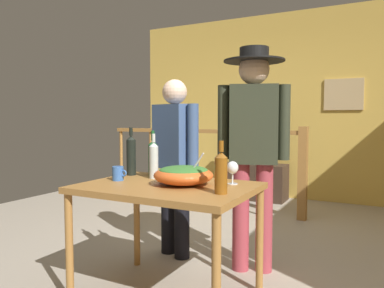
{
  "coord_description": "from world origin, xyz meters",
  "views": [
    {
      "loc": [
        1.1,
        -2.82,
        1.19
      ],
      "look_at": [
        -0.18,
        -0.4,
        1.01
      ],
      "focal_mm": 35.13,
      "sensor_mm": 36.0,
      "label": 1
    }
  ],
  "objects": [
    {
      "name": "back_wall",
      "position": [
        0.0,
        2.83,
        1.37
      ],
      "size": [
        5.41,
        0.1,
        2.75
      ],
      "primitive_type": "cube",
      "color": "gold",
      "rests_on": "ground_plane"
    },
    {
      "name": "stair_railing",
      "position": [
        -0.67,
        1.63,
        0.67
      ],
      "size": [
        2.75,
        0.1,
        1.1
      ],
      "color": "#9E6B33",
      "rests_on": "ground_plane"
    },
    {
      "name": "wine_bottle_green",
      "position": [
        -0.49,
        -0.45,
        0.9
      ],
      "size": [
        0.07,
        0.07,
        0.34
      ],
      "color": "#1E5628",
      "rests_on": "serving_table"
    },
    {
      "name": "serving_table",
      "position": [
        -0.18,
        -0.75,
        0.68
      ],
      "size": [
        1.11,
        0.8,
        0.76
      ],
      "color": "#9E6B33",
      "rests_on": "ground_plane"
    },
    {
      "name": "person_standing_left",
      "position": [
        -0.53,
        -0.05,
        0.88
      ],
      "size": [
        0.52,
        0.33,
        1.52
      ],
      "rotation": [
        0.0,
        0.0,
        2.81
      ],
      "color": "black",
      "rests_on": "ground_plane"
    },
    {
      "name": "wine_glass",
      "position": [
        0.19,
        -0.53,
        0.86
      ],
      "size": [
        0.08,
        0.08,
        0.15
      ],
      "color": "silver",
      "rests_on": "serving_table"
    },
    {
      "name": "person_standing_right",
      "position": [
        0.17,
        -0.05,
        1.04
      ],
      "size": [
        0.52,
        0.46,
        1.73
      ],
      "rotation": [
        0.0,
        0.0,
        3.48
      ],
      "color": "#9E3842",
      "rests_on": "ground_plane"
    },
    {
      "name": "salad_bowl",
      "position": [
        -0.09,
        -0.7,
        0.83
      ],
      "size": [
        0.39,
        0.39,
        0.22
      ],
      "color": "#DB5B23",
      "rests_on": "serving_table"
    },
    {
      "name": "ground_plane",
      "position": [
        0.0,
        0.0,
        0.0
      ],
      "size": [
        7.36,
        7.36,
        0.0
      ],
      "primitive_type": "plane",
      "color": "#9E9384"
    },
    {
      "name": "framed_picture",
      "position": [
        0.51,
        2.77,
        1.52
      ],
      "size": [
        0.51,
        0.03,
        0.43
      ],
      "primitive_type": "cube",
      "color": "tan"
    },
    {
      "name": "tv_console",
      "position": [
        -0.64,
        2.48,
        0.26
      ],
      "size": [
        0.9,
        0.4,
        0.52
      ],
      "primitive_type": "cube",
      "color": "#38281E",
      "rests_on": "ground_plane"
    },
    {
      "name": "flat_screen_tv",
      "position": [
        -0.64,
        2.45,
        0.81
      ],
      "size": [
        0.66,
        0.12,
        0.49
      ],
      "color": "black",
      "rests_on": "tv_console"
    },
    {
      "name": "wine_bottle_dark",
      "position": [
        -0.64,
        -0.52,
        0.92
      ],
      "size": [
        0.07,
        0.07,
        0.36
      ],
      "color": "black",
      "rests_on": "serving_table"
    },
    {
      "name": "mug_blue",
      "position": [
        -0.57,
        -0.77,
        0.81
      ],
      "size": [
        0.12,
        0.08,
        0.1
      ],
      "color": "#3866B2",
      "rests_on": "serving_table"
    },
    {
      "name": "wine_bottle_clear",
      "position": [
        -0.4,
        -0.58,
        0.9
      ],
      "size": [
        0.07,
        0.07,
        0.32
      ],
      "color": "silver",
      "rests_on": "serving_table"
    },
    {
      "name": "wine_bottle_amber",
      "position": [
        0.25,
        -0.85,
        0.89
      ],
      "size": [
        0.07,
        0.07,
        0.31
      ],
      "color": "brown",
      "rests_on": "serving_table"
    }
  ]
}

